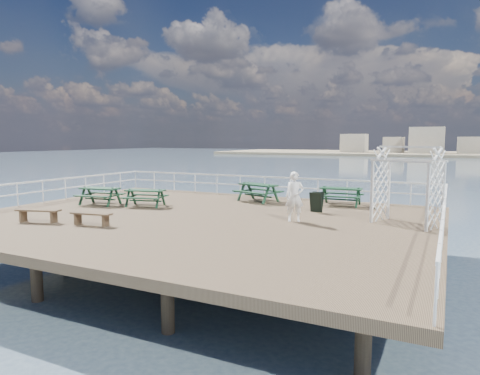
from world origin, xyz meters
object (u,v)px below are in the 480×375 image
flat_bench_far (38,213)px  trellis_arbor (407,190)px  picnic_table_a (100,192)px  picnic_table_b (258,189)px  person (295,197)px  picnic_table_c (341,193)px  flat_bench_near (91,216)px  picnic_table_d (145,194)px

flat_bench_far → trellis_arbor: size_ratio=0.61×
picnic_table_a → picnic_table_b: (6.27, 4.26, 0.05)m
person → picnic_table_c: bearing=57.6°
picnic_table_c → flat_bench_far: 12.91m
flat_bench_far → trellis_arbor: trellis_arbor is taller
picnic_table_a → flat_bench_near: (3.33, -3.84, -0.24)m
picnic_table_c → flat_bench_near: picnic_table_c is taller
picnic_table_b → flat_bench_far: 9.98m
flat_bench_near → flat_bench_far: flat_bench_far is taller
picnic_table_c → person: 4.81m
picnic_table_b → flat_bench_near: (-2.94, -8.10, -0.29)m
person → picnic_table_b: bearing=103.9°
flat_bench_far → person: 9.56m
picnic_table_a → flat_bench_far: (1.14, -4.29, -0.22)m
picnic_table_d → person: (7.38, -0.48, 0.38)m
picnic_table_a → person: person is taller
picnic_table_a → flat_bench_far: 4.45m
picnic_table_d → flat_bench_near: picnic_table_d is taller
picnic_table_c → person: (-0.64, -4.76, 0.34)m
picnic_table_b → picnic_table_c: size_ratio=1.24×
picnic_table_a → flat_bench_far: picnic_table_a is taller
picnic_table_a → picnic_table_c: picnic_table_c is taller
flat_bench_near → person: 7.43m
picnic_table_b → flat_bench_far: (-5.14, -8.56, -0.27)m
picnic_table_b → trellis_arbor: 7.79m
trellis_arbor → person: (-3.80, -1.16, -0.32)m
flat_bench_near → trellis_arbor: size_ratio=0.57×
flat_bench_far → person: person is taller
flat_bench_near → picnic_table_d: bearing=96.1°
person → picnic_table_a: bearing=155.7°
picnic_table_c → flat_bench_near: size_ratio=1.21×
trellis_arbor → flat_bench_near: bearing=-130.1°
picnic_table_b → picnic_table_c: 4.03m
flat_bench_near → person: size_ratio=0.87×
picnic_table_c → flat_bench_far: size_ratio=1.14×
picnic_table_c → trellis_arbor: (3.16, -3.59, 0.67)m
picnic_table_a → picnic_table_d: size_ratio=0.98×
flat_bench_far → person: bearing=10.6°
picnic_table_b → person: bearing=-32.4°
picnic_table_c → person: person is taller
picnic_table_c → picnic_table_d: bearing=-154.2°
picnic_table_a → picnic_table_b: size_ratio=0.84×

